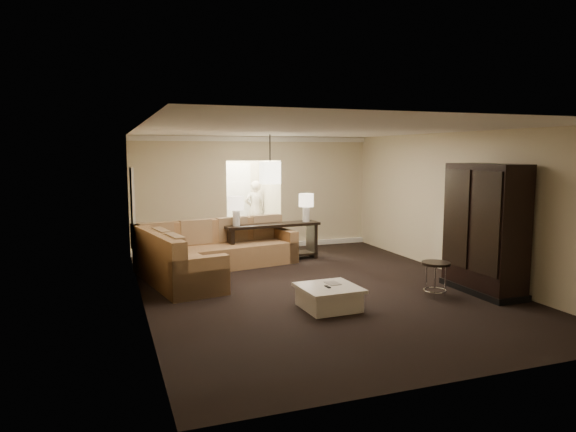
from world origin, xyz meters
name	(u,v)px	position (x,y,z in m)	size (l,w,h in m)	color
ground	(317,288)	(0.00, 0.00, 0.00)	(8.00, 8.00, 0.00)	black
wall_back	(254,193)	(0.00, 4.00, 1.40)	(6.00, 0.04, 2.80)	beige
wall_front	(469,251)	(0.00, -4.00, 1.40)	(6.00, 0.04, 2.80)	beige
wall_left	(140,217)	(-3.00, 0.00, 1.40)	(0.04, 8.00, 2.80)	beige
wall_right	(458,204)	(3.00, 0.00, 1.40)	(0.04, 8.00, 2.80)	beige
ceiling	(318,130)	(0.00, 0.00, 2.80)	(6.00, 8.00, 0.02)	white
crown_molding	(254,139)	(0.00, 3.95, 2.73)	(6.00, 0.10, 0.12)	white
baseboard	(255,246)	(0.00, 3.95, 0.06)	(6.00, 0.10, 0.12)	white
side_door	(133,218)	(-2.97, 2.80, 1.05)	(0.05, 0.90, 2.10)	white
foyer	(241,193)	(0.00, 5.34, 1.30)	(1.44, 2.02, 2.80)	beige
sectional_sofa	(207,253)	(-1.62, 1.77, 0.40)	(3.49, 3.15, 1.00)	brown
coffee_table	(329,297)	(-0.30, -1.20, 0.18)	(0.92, 0.92, 0.37)	white
console_table	(272,239)	(-0.03, 2.46, 0.50)	(2.20, 0.65, 0.84)	black
armoire	(485,231)	(2.59, -1.24, 1.06)	(0.66, 1.54, 2.22)	black
drink_table	(436,272)	(1.65, -1.20, 0.42)	(0.47, 0.47, 0.59)	black
table_lamp_left	(236,206)	(-0.87, 2.39, 1.26)	(0.33, 0.33, 0.64)	white
table_lamp_right	(306,203)	(0.80, 2.52, 1.26)	(0.33, 0.33, 0.64)	white
pendant_light	(270,173)	(0.00, 2.70, 1.95)	(0.38, 0.38, 1.09)	black
person	(255,207)	(0.45, 5.49, 0.90)	(0.65, 0.43, 1.79)	beige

